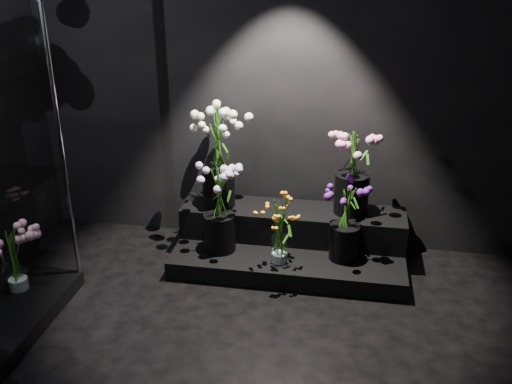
# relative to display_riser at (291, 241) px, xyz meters

# --- Properties ---
(wall_back) EXTENTS (4.00, 0.00, 4.00)m
(wall_back) POSITION_rel_display_riser_xyz_m (-0.16, 0.36, 1.24)
(wall_back) COLOR black
(wall_back) RESTS_ON floor
(display_riser) EXTENTS (1.78, 0.79, 0.40)m
(display_riser) POSITION_rel_display_riser_xyz_m (0.00, 0.00, 0.00)
(display_riser) COLOR black
(display_riser) RESTS_ON floor
(bouquet_orange_bells) EXTENTS (0.33, 0.33, 0.53)m
(bouquet_orange_bells) POSITION_rel_display_riser_xyz_m (-0.05, -0.31, 0.26)
(bouquet_orange_bells) COLOR white
(bouquet_orange_bells) RESTS_ON display_riser
(bouquet_lilac) EXTENTS (0.40, 0.40, 0.68)m
(bouquet_lilac) POSITION_rel_display_riser_xyz_m (-0.53, -0.20, 0.37)
(bouquet_lilac) COLOR black
(bouquet_lilac) RESTS_ON display_riser
(bouquet_purple) EXTENTS (0.39, 0.39, 0.60)m
(bouquet_purple) POSITION_rel_display_riser_xyz_m (0.42, -0.17, 0.33)
(bouquet_purple) COLOR black
(bouquet_purple) RESTS_ON display_riser
(bouquet_cream_roses) EXTENTS (0.45, 0.45, 0.80)m
(bouquet_cream_roses) POSITION_rel_display_riser_xyz_m (-0.60, 0.08, 0.68)
(bouquet_cream_roses) COLOR black
(bouquet_cream_roses) RESTS_ON display_riser
(bouquet_pink_roses) EXTENTS (0.48, 0.48, 0.69)m
(bouquet_pink_roses) POSITION_rel_display_riser_xyz_m (0.45, 0.13, 0.63)
(bouquet_pink_roses) COLOR black
(bouquet_pink_roses) RESTS_ON display_riser
(bouquet_case_base_pink) EXTENTS (0.43, 0.43, 0.45)m
(bouquet_case_base_pink) POSITION_rel_display_riser_xyz_m (-1.81, -0.93, 0.19)
(bouquet_case_base_pink) COLOR white
(bouquet_case_base_pink) RESTS_ON display_case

